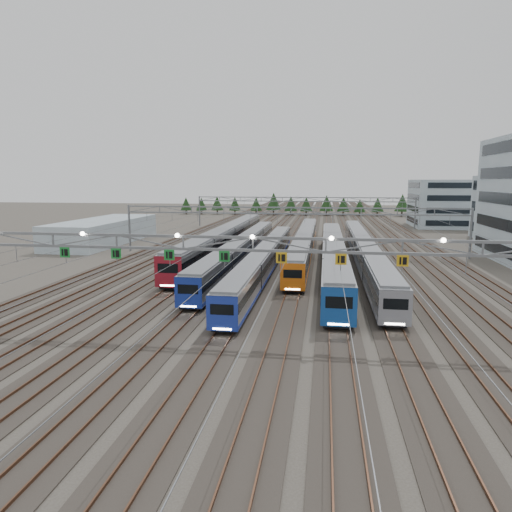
# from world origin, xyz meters

# --- Properties ---
(ground) EXTENTS (400.00, 400.00, 0.00)m
(ground) POSITION_xyz_m (0.00, 0.00, 0.00)
(ground) COLOR #47423A
(ground) RESTS_ON ground
(track_bed) EXTENTS (54.00, 260.00, 5.42)m
(track_bed) POSITION_xyz_m (0.00, 100.00, 1.49)
(track_bed) COLOR #2D2823
(track_bed) RESTS_ON ground
(train_a) EXTENTS (3.12, 59.77, 4.07)m
(train_a) POSITION_xyz_m (-11.25, 41.80, 2.28)
(train_a) COLOR black
(train_a) RESTS_ON ground
(train_b) EXTENTS (2.63, 55.74, 3.42)m
(train_b) POSITION_xyz_m (-6.75, 32.42, 1.96)
(train_b) COLOR black
(train_b) RESTS_ON ground
(train_c) EXTENTS (2.55, 52.93, 3.32)m
(train_c) POSITION_xyz_m (-2.25, 25.19, 1.91)
(train_c) COLOR black
(train_c) RESTS_ON ground
(train_d) EXTENTS (2.70, 55.59, 3.51)m
(train_d) POSITION_xyz_m (2.25, 40.40, 2.01)
(train_d) COLOR black
(train_d) RESTS_ON ground
(train_e) EXTENTS (2.92, 53.51, 3.81)m
(train_e) POSITION_xyz_m (6.75, 27.79, 2.15)
(train_e) COLOR black
(train_e) RESTS_ON ground
(train_f) EXTENTS (2.68, 62.87, 3.48)m
(train_f) POSITION_xyz_m (11.25, 33.40, 1.99)
(train_f) COLOR black
(train_f) RESTS_ON ground
(gantry_near) EXTENTS (56.36, 0.61, 8.08)m
(gantry_near) POSITION_xyz_m (-0.05, -0.12, 7.09)
(gantry_near) COLOR slate
(gantry_near) RESTS_ON ground
(gantry_mid) EXTENTS (56.36, 0.36, 8.00)m
(gantry_mid) POSITION_xyz_m (0.00, 40.00, 6.39)
(gantry_mid) COLOR slate
(gantry_mid) RESTS_ON ground
(gantry_far) EXTENTS (56.36, 0.36, 8.00)m
(gantry_far) POSITION_xyz_m (0.00, 85.00, 6.39)
(gantry_far) COLOR slate
(gantry_far) RESTS_ON ground
(depot_bldg_north) EXTENTS (22.00, 18.00, 12.36)m
(depot_bldg_north) POSITION_xyz_m (39.73, 92.78, 6.18)
(depot_bldg_north) COLOR #9DB0BC
(depot_bldg_north) RESTS_ON ground
(west_shed) EXTENTS (10.00, 30.00, 4.58)m
(west_shed) POSITION_xyz_m (-37.52, 49.36, 2.29)
(west_shed) COLOR #9DB0BC
(west_shed) RESTS_ON ground
(treeline) EXTENTS (81.20, 5.60, 7.02)m
(treeline) POSITION_xyz_m (-7.20, 127.05, 4.23)
(treeline) COLOR #332114
(treeline) RESTS_ON ground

